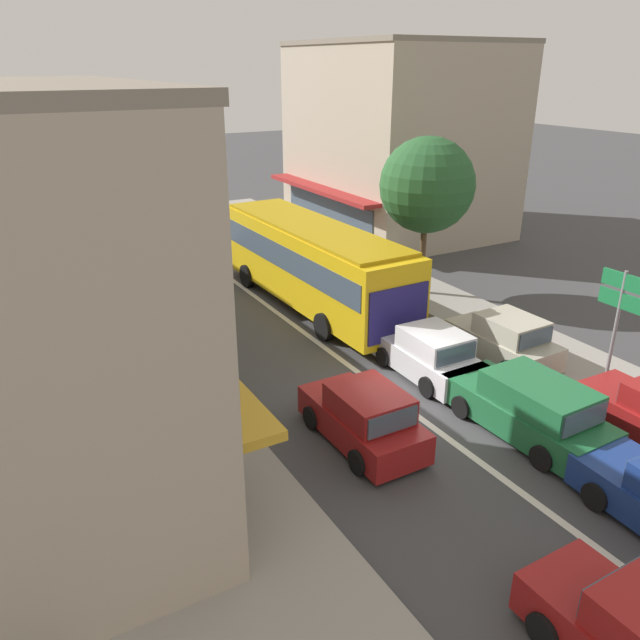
{
  "coord_description": "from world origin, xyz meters",
  "views": [
    {
      "loc": [
        -9.44,
        -11.71,
        8.79
      ],
      "look_at": [
        -0.37,
        4.24,
        1.2
      ],
      "focal_mm": 35.0,
      "sensor_mm": 36.0,
      "label": 1
    }
  ],
  "objects_px": {
    "hatchback_queue_gap_filler": "(429,355)",
    "pedestrian_with_handbag_near": "(141,291)",
    "city_bus": "(312,260)",
    "directional_road_sign": "(621,302)",
    "hatchback_adjacent_lane_trail": "(364,418)",
    "street_tree_right": "(427,185)",
    "wagon_behind_bus_mid": "(529,408)",
    "traffic_light_downstreet": "(90,194)",
    "parked_hatchback_kerb_second": "(504,340)",
    "pedestrian_browsing_midblock": "(137,310)"
  },
  "relations": [
    {
      "from": "hatchback_queue_gap_filler",
      "to": "parked_hatchback_kerb_second",
      "type": "relative_size",
      "value": 1.0
    },
    {
      "from": "hatchback_queue_gap_filler",
      "to": "street_tree_right",
      "type": "distance_m",
      "value": 8.11
    },
    {
      "from": "street_tree_right",
      "to": "hatchback_queue_gap_filler",
      "type": "bearing_deg",
      "value": -126.24
    },
    {
      "from": "hatchback_queue_gap_filler",
      "to": "parked_hatchback_kerb_second",
      "type": "xyz_separation_m",
      "value": [
        2.74,
        -0.33,
        0.0
      ]
    },
    {
      "from": "wagon_behind_bus_mid",
      "to": "parked_hatchback_kerb_second",
      "type": "bearing_deg",
      "value": 53.17
    },
    {
      "from": "hatchback_queue_gap_filler",
      "to": "parked_hatchback_kerb_second",
      "type": "bearing_deg",
      "value": -6.84
    },
    {
      "from": "wagon_behind_bus_mid",
      "to": "hatchback_adjacent_lane_trail",
      "type": "distance_m",
      "value": 4.21
    },
    {
      "from": "hatchback_queue_gap_filler",
      "to": "pedestrian_browsing_midblock",
      "type": "xyz_separation_m",
      "value": [
        -6.89,
        7.04,
        0.36
      ]
    },
    {
      "from": "city_bus",
      "to": "pedestrian_browsing_midblock",
      "type": "distance_m",
      "value": 6.73
    },
    {
      "from": "city_bus",
      "to": "wagon_behind_bus_mid",
      "type": "bearing_deg",
      "value": -87.99
    },
    {
      "from": "hatchback_adjacent_lane_trail",
      "to": "street_tree_right",
      "type": "bearing_deg",
      "value": 44.67
    },
    {
      "from": "city_bus",
      "to": "directional_road_sign",
      "type": "height_order",
      "value": "directional_road_sign"
    },
    {
      "from": "wagon_behind_bus_mid",
      "to": "traffic_light_downstreet",
      "type": "relative_size",
      "value": 1.08
    },
    {
      "from": "hatchback_adjacent_lane_trail",
      "to": "hatchback_queue_gap_filler",
      "type": "xyz_separation_m",
      "value": [
        3.67,
        2.03,
        0.0
      ]
    },
    {
      "from": "wagon_behind_bus_mid",
      "to": "traffic_light_downstreet",
      "type": "xyz_separation_m",
      "value": [
        -6.03,
        22.83,
        2.11
      ]
    },
    {
      "from": "directional_road_sign",
      "to": "pedestrian_with_handbag_near",
      "type": "distance_m",
      "value": 15.88
    },
    {
      "from": "parked_hatchback_kerb_second",
      "to": "pedestrian_with_handbag_near",
      "type": "bearing_deg",
      "value": 134.42
    },
    {
      "from": "hatchback_adjacent_lane_trail",
      "to": "pedestrian_with_handbag_near",
      "type": "bearing_deg",
      "value": 103.36
    },
    {
      "from": "parked_hatchback_kerb_second",
      "to": "street_tree_right",
      "type": "relative_size",
      "value": 0.59
    },
    {
      "from": "hatchback_adjacent_lane_trail",
      "to": "city_bus",
      "type": "bearing_deg",
      "value": 68.71
    },
    {
      "from": "parked_hatchback_kerb_second",
      "to": "traffic_light_downstreet",
      "type": "relative_size",
      "value": 0.89
    },
    {
      "from": "pedestrian_with_handbag_near",
      "to": "hatchback_adjacent_lane_trail",
      "type": "bearing_deg",
      "value": -76.64
    },
    {
      "from": "hatchback_adjacent_lane_trail",
      "to": "pedestrian_with_handbag_near",
      "type": "height_order",
      "value": "pedestrian_with_handbag_near"
    },
    {
      "from": "pedestrian_with_handbag_near",
      "to": "wagon_behind_bus_mid",
      "type": "bearing_deg",
      "value": -63.04
    },
    {
      "from": "city_bus",
      "to": "directional_road_sign",
      "type": "distance_m",
      "value": 10.91
    },
    {
      "from": "hatchback_adjacent_lane_trail",
      "to": "street_tree_right",
      "type": "height_order",
      "value": "street_tree_right"
    },
    {
      "from": "hatchback_queue_gap_filler",
      "to": "street_tree_right",
      "type": "relative_size",
      "value": 0.59
    },
    {
      "from": "hatchback_adjacent_lane_trail",
      "to": "hatchback_queue_gap_filler",
      "type": "bearing_deg",
      "value": 28.95
    },
    {
      "from": "hatchback_queue_gap_filler",
      "to": "pedestrian_with_handbag_near",
      "type": "relative_size",
      "value": 2.29
    },
    {
      "from": "directional_road_sign",
      "to": "pedestrian_browsing_midblock",
      "type": "xyz_separation_m",
      "value": [
        -10.83,
        10.25,
        -1.64
      ]
    },
    {
      "from": "city_bus",
      "to": "traffic_light_downstreet",
      "type": "distance_m",
      "value": 13.49
    },
    {
      "from": "city_bus",
      "to": "pedestrian_with_handbag_near",
      "type": "height_order",
      "value": "city_bus"
    },
    {
      "from": "wagon_behind_bus_mid",
      "to": "traffic_light_downstreet",
      "type": "height_order",
      "value": "traffic_light_downstreet"
    },
    {
      "from": "wagon_behind_bus_mid",
      "to": "pedestrian_with_handbag_near",
      "type": "relative_size",
      "value": 2.78
    },
    {
      "from": "pedestrian_with_handbag_near",
      "to": "pedestrian_browsing_midblock",
      "type": "relative_size",
      "value": 1.0
    },
    {
      "from": "city_bus",
      "to": "parked_hatchback_kerb_second",
      "type": "xyz_separation_m",
      "value": [
        2.95,
        -7.18,
        -1.17
      ]
    },
    {
      "from": "pedestrian_with_handbag_near",
      "to": "traffic_light_downstreet",
      "type": "bearing_deg",
      "value": 87.82
    },
    {
      "from": "city_bus",
      "to": "directional_road_sign",
      "type": "bearing_deg",
      "value": -67.56
    },
    {
      "from": "city_bus",
      "to": "wagon_behind_bus_mid",
      "type": "height_order",
      "value": "city_bus"
    },
    {
      "from": "hatchback_adjacent_lane_trail",
      "to": "directional_road_sign",
      "type": "distance_m",
      "value": 7.96
    },
    {
      "from": "city_bus",
      "to": "pedestrian_with_handbag_near",
      "type": "xyz_separation_m",
      "value": [
        -6.05,
        2.0,
        -0.81
      ]
    },
    {
      "from": "street_tree_right",
      "to": "pedestrian_with_handbag_near",
      "type": "height_order",
      "value": "street_tree_right"
    },
    {
      "from": "hatchback_queue_gap_filler",
      "to": "directional_road_sign",
      "type": "relative_size",
      "value": 1.04
    },
    {
      "from": "wagon_behind_bus_mid",
      "to": "directional_road_sign",
      "type": "distance_m",
      "value": 4.3
    },
    {
      "from": "directional_road_sign",
      "to": "pedestrian_browsing_midblock",
      "type": "distance_m",
      "value": 15.0
    },
    {
      "from": "wagon_behind_bus_mid",
      "to": "parked_hatchback_kerb_second",
      "type": "xyz_separation_m",
      "value": [
        2.58,
        3.44,
        -0.04
      ]
    },
    {
      "from": "traffic_light_downstreet",
      "to": "directional_road_sign",
      "type": "bearing_deg",
      "value": -66.2
    },
    {
      "from": "wagon_behind_bus_mid",
      "to": "hatchback_adjacent_lane_trail",
      "type": "bearing_deg",
      "value": 155.64
    },
    {
      "from": "traffic_light_downstreet",
      "to": "street_tree_right",
      "type": "height_order",
      "value": "street_tree_right"
    },
    {
      "from": "hatchback_queue_gap_filler",
      "to": "street_tree_right",
      "type": "bearing_deg",
      "value": 53.76
    }
  ]
}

